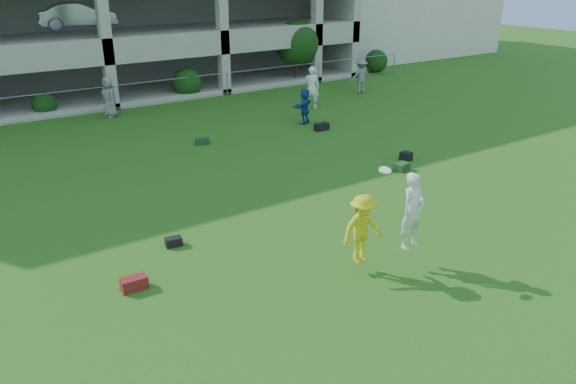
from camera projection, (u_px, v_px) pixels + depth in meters
ground at (398, 288)px, 12.01m from camera, size 100.00×100.00×0.00m
bystander_c at (109, 97)px, 25.11m from camera, size 0.73×0.98×1.80m
bystander_d at (305, 106)px, 24.10m from camera, size 1.47×1.07×1.54m
bystander_e at (312, 88)px, 26.57m from camera, size 0.87×0.84×2.00m
bystander_f at (361, 76)px, 29.87m from camera, size 1.29×0.92×1.81m
bag_red_a at (134, 283)px, 11.93m from camera, size 0.56×0.33×0.28m
bag_black_b at (174, 242)px, 13.78m from camera, size 0.43×0.31×0.22m
bag_green_c at (402, 167)px, 18.81m from camera, size 0.57×0.46×0.26m
crate_d at (406, 156)px, 19.77m from camera, size 0.42×0.42×0.30m
bag_black_e at (322, 127)px, 23.35m from camera, size 0.60×0.31×0.30m
bag_green_g at (202, 141)px, 21.54m from camera, size 0.56×0.41×0.25m
frisbee_contest at (379, 223)px, 12.31m from camera, size 1.99×0.93×2.14m
fence at (114, 97)px, 26.40m from camera, size 36.06×0.06×1.20m
shrub_row at (196, 67)px, 28.97m from camera, size 34.38×2.52×3.50m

